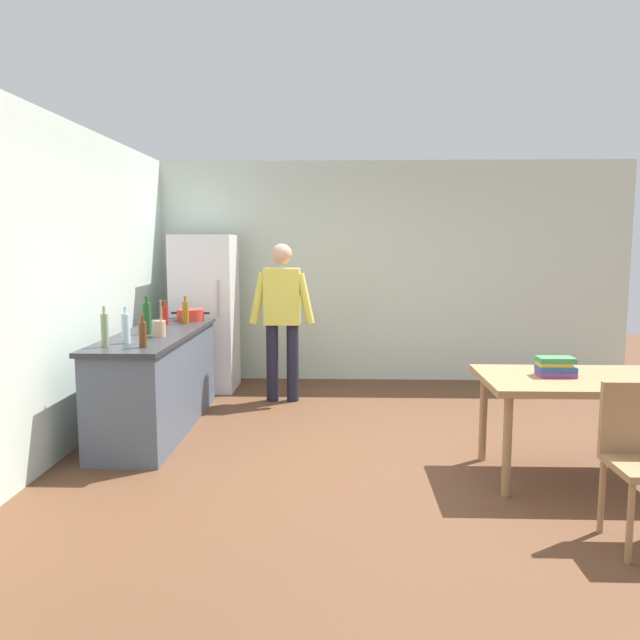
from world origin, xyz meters
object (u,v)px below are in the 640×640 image
Objects in this scene: utensil_jar at (159,328)px; bottle_wine_green at (147,318)px; dining_table at (580,387)px; book_stack at (555,367)px; bottle_vinegar_tall at (105,330)px; bottle_beer_brown at (143,334)px; refrigerator at (205,313)px; bottle_sauce_red at (165,315)px; bottle_oil_amber at (186,312)px; person at (282,311)px; cooking_pot at (190,315)px; bottle_water_clear at (126,328)px.

utensil_jar is 0.94× the size of bottle_wine_green.
dining_table is 0.23m from book_stack.
bottle_vinegar_tall is 0.31m from bottle_beer_brown.
refrigerator reaches higher than bottle_wine_green.
utensil_jar reaches higher than bottle_sauce_red.
dining_table is at bearing -14.19° from utensil_jar.
bottle_vinegar_tall is 1.14× the size of bottle_oil_amber.
bottle_beer_brown is 3.10m from book_stack.
bottle_wine_green is (-1.10, -1.15, 0.07)m from person.
utensil_jar is at bearing -125.61° from person.
bottle_water_clear is (-0.16, -1.49, 0.07)m from cooking_pot.
utensil_jar is (-3.29, 0.83, 0.31)m from dining_table.
dining_table is 4.12× the size of bottle_wine_green.
bottle_oil_amber is at bearing 151.68° from book_stack.
utensil_jar is 1.14× the size of bottle_oil_amber.
bottle_oil_amber is (0.18, 1.23, -0.01)m from bottle_water_clear.
refrigerator is 6.00× the size of bottle_water_clear.
refrigerator reaches higher than bottle_water_clear.
bottle_sauce_red is at bearing -98.83° from refrigerator.
refrigerator is at bearing 91.03° from bottle_beer_brown.
bottle_oil_amber is at bearing 90.92° from bottle_beer_brown.
bottle_oil_amber is (0.02, -1.00, 0.12)m from refrigerator.
dining_table is at bearing -4.69° from bottle_vinegar_tall.
refrigerator is at bearing 149.77° from person.
cooking_pot reaches higher than dining_table.
bottle_oil_amber is (0.17, 0.70, -0.03)m from bottle_wine_green.
bottle_oil_amber is 1.08× the size of book_stack.
cooking_pot is (-0.94, -0.19, -0.02)m from person.
bottle_oil_amber is (0.19, 0.07, 0.02)m from bottle_sauce_red.
utensil_jar is 1.23× the size of bottle_beer_brown.
person is 4.25× the size of cooking_pot.
utensil_jar reaches higher than cooking_pot.
bottle_sauce_red is at bearing 85.92° from bottle_vinegar_tall.
bottle_water_clear is 1.16m from bottle_sauce_red.
bottle_wine_green is (-3.45, 1.00, 0.37)m from dining_table.
refrigerator is 1.71m from bottle_wine_green.
dining_table is 5.38× the size of bottle_beer_brown.
cooking_pot is at bearing 91.28° from bottle_beer_brown.
bottle_vinegar_tall reaches higher than cooking_pot.
bottle_vinegar_tall is at bearing -116.57° from utensil_jar.
bottle_vinegar_tall is 3.41m from book_stack.
bottle_vinegar_tall is at bearing -98.87° from bottle_wine_green.
utensil_jar reaches higher than bottle_oil_amber.
bottle_vinegar_tall reaches higher than dining_table.
person is 5.31× the size of bottle_vinegar_tall.
bottle_water_clear is at bearing 135.36° from bottle_beer_brown.
person is 5.00× the size of bottle_wine_green.
bottle_oil_amber reaches higher than bottle_sauce_red.
bottle_water_clear is 1.24m from bottle_oil_amber.
bottle_beer_brown is at bearing -88.72° from cooking_pot.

